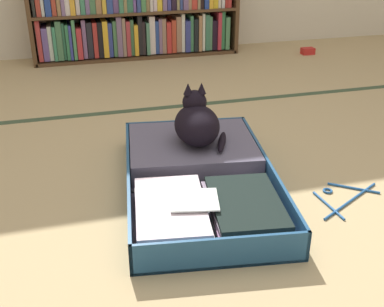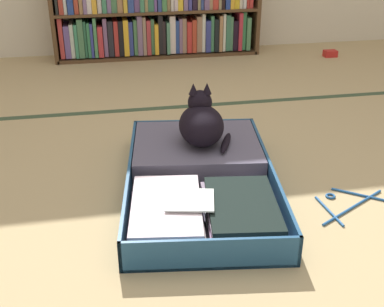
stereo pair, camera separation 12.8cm
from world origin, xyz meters
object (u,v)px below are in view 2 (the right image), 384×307
(bookshelf, at_px, (156,12))
(clothes_hanger, at_px, (345,203))
(open_suitcase, at_px, (199,175))
(black_cat, at_px, (201,123))
(small_red_pouch, at_px, (330,54))

(bookshelf, xyz_separation_m, clothes_hanger, (0.45, -2.35, -0.33))
(open_suitcase, xyz_separation_m, black_cat, (0.05, 0.18, 0.16))
(bookshelf, bearing_deg, small_red_pouch, -12.46)
(open_suitcase, xyz_separation_m, small_red_pouch, (1.43, 1.80, -0.03))
(bookshelf, relative_size, open_suitcase, 1.50)
(bookshelf, height_order, clothes_hanger, bookshelf)
(bookshelf, relative_size, black_cat, 5.33)
(small_red_pouch, bearing_deg, clothes_hanger, -113.35)
(clothes_hanger, bearing_deg, small_red_pouch, 66.65)
(bookshelf, bearing_deg, black_cat, -91.21)
(clothes_hanger, xyz_separation_m, small_red_pouch, (0.89, 2.05, 0.02))
(bookshelf, relative_size, small_red_pouch, 15.89)
(clothes_hanger, height_order, small_red_pouch, small_red_pouch)
(clothes_hanger, relative_size, small_red_pouch, 3.40)
(black_cat, relative_size, small_red_pouch, 2.98)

